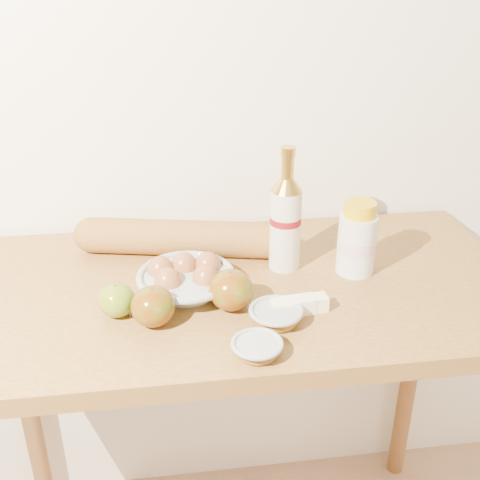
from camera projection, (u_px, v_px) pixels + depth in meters
name	position (u px, v px, depth m)	size (l,w,h in m)	color
back_wall	(219.00, 61.00, 1.38)	(3.50, 0.02, 2.60)	white
table	(238.00, 332.00, 1.33)	(1.20, 0.60, 0.90)	#A77636
bourbon_bottle	(285.00, 221.00, 1.29)	(0.07, 0.07, 0.28)	beige
cream_bottle	(357.00, 240.00, 1.29)	(0.09, 0.09, 0.16)	silver
egg_bowl	(186.00, 279.00, 1.23)	(0.21, 0.21, 0.07)	#96A49E
baguette	(180.00, 238.00, 1.37)	(0.50, 0.18, 0.08)	#A67232
apple_yellowgreen	(117.00, 300.00, 1.15)	(0.07, 0.07, 0.07)	olive
apple_redgreen_front	(153.00, 306.00, 1.12)	(0.11, 0.11, 0.08)	maroon
apple_redgreen_right	(231.00, 290.00, 1.17)	(0.11, 0.11, 0.08)	maroon
sugar_bowl	(257.00, 347.00, 1.05)	(0.12, 0.12, 0.03)	#98A6A1
syrup_bowl	(276.00, 315.00, 1.14)	(0.11, 0.11, 0.03)	#909E98
butter_stick	(299.00, 305.00, 1.17)	(0.11, 0.04, 0.03)	#FCF4C3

